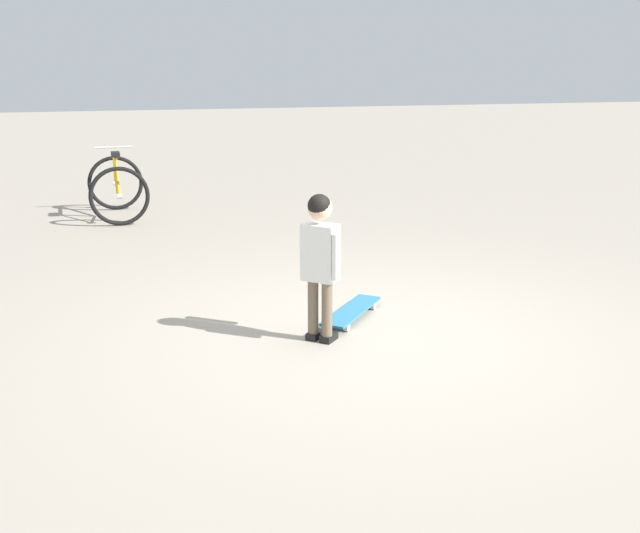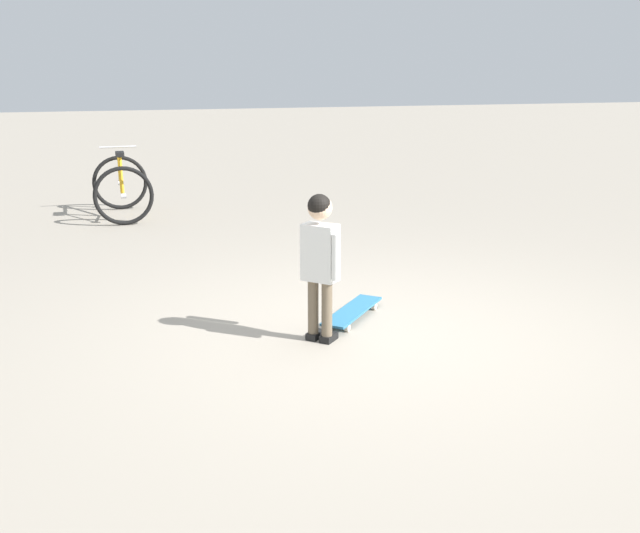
% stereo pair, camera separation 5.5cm
% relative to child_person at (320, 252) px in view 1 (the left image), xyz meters
% --- Properties ---
extents(ground_plane, '(50.00, 50.00, 0.00)m').
position_rel_child_person_xyz_m(ground_plane, '(0.42, 0.02, -0.66)').
color(ground_plane, '#9E9384').
extents(child_person, '(0.28, 0.39, 1.06)m').
position_rel_child_person_xyz_m(child_person, '(0.00, 0.00, 0.00)').
color(child_person, brown).
rests_on(child_person, ground).
extents(skateboard, '(0.64, 0.72, 0.07)m').
position_rel_child_person_xyz_m(skateboard, '(0.36, 0.39, -0.60)').
color(skateboard, teal).
rests_on(skateboard, ground).
extents(bicycle_near, '(0.75, 1.10, 0.85)m').
position_rel_child_person_xyz_m(bicycle_near, '(-1.35, 4.79, -0.28)').
color(bicycle_near, black).
rests_on(bicycle_near, ground).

